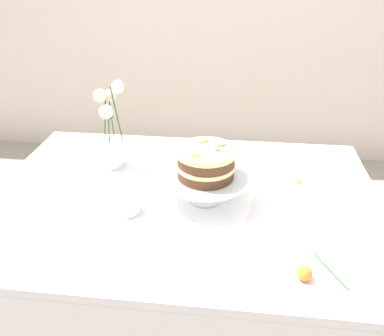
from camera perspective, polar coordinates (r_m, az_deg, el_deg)
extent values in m
plane|color=#9E9384|center=(1.94, -1.00, -22.68)|extent=(12.00, 12.00, 0.00)
cube|color=white|center=(1.45, -1.24, -4.48)|extent=(1.40, 1.00, 0.03)
cylinder|color=brown|center=(2.13, -15.91, -5.78)|extent=(0.06, 0.06, 0.71)
cylinder|color=brown|center=(2.03, 17.75, -8.00)|extent=(0.06, 0.06, 0.71)
cube|color=white|center=(1.42, 1.88, -4.62)|extent=(0.37, 0.37, 0.00)
cylinder|color=silver|center=(1.41, 1.88, -4.40)|extent=(0.11, 0.11, 0.01)
cylinder|color=silver|center=(1.39, 1.91, -2.94)|extent=(0.03, 0.03, 0.07)
cylinder|color=silver|center=(1.37, 1.94, -1.38)|extent=(0.29, 0.29, 0.01)
cylinder|color=brown|center=(1.36, 1.96, -0.52)|extent=(0.19, 0.19, 0.04)
cylinder|color=beige|center=(1.34, 1.97, 0.40)|extent=(0.20, 0.20, 0.01)
cylinder|color=brown|center=(1.33, 1.99, 1.33)|extent=(0.19, 0.19, 0.04)
cylinder|color=beige|center=(1.32, 2.01, 2.36)|extent=(0.20, 0.20, 0.02)
ellipsoid|color=yellow|center=(1.37, 1.84, 3.90)|extent=(0.04, 0.03, 0.01)
ellipsoid|color=yellow|center=(1.35, 4.26, 3.39)|extent=(0.03, 0.02, 0.00)
ellipsoid|color=#E56B51|center=(1.34, 4.19, 3.35)|extent=(0.03, 0.03, 0.01)
ellipsoid|color=yellow|center=(1.27, 0.43, 1.82)|extent=(0.04, 0.03, 0.01)
ellipsoid|color=#E56B51|center=(1.31, 3.54, 2.69)|extent=(0.03, 0.03, 0.01)
cylinder|color=silver|center=(1.65, -10.98, 1.46)|extent=(0.07, 0.07, 0.08)
cone|color=silver|center=(1.62, -11.21, 3.68)|extent=(0.11, 0.11, 0.06)
cylinder|color=#2D6028|center=(1.56, -10.67, 7.55)|extent=(0.03, 0.01, 0.22)
sphere|color=#F9DAD5|center=(1.52, -10.51, 11.28)|extent=(0.05, 0.05, 0.05)
cylinder|color=#2D6028|center=(1.59, -11.36, 7.06)|extent=(0.01, 0.02, 0.17)
sphere|color=beige|center=(1.57, -11.56, 10.06)|extent=(0.05, 0.05, 0.05)
ellipsoid|color=#236B2D|center=(1.60, -11.49, 7.22)|extent=(0.02, 0.04, 0.02)
cylinder|color=#2D6028|center=(1.59, -12.23, 6.96)|extent=(0.03, 0.01, 0.18)
sphere|color=beige|center=(1.56, -12.95, 9.97)|extent=(0.05, 0.05, 0.05)
cylinder|color=#2D6028|center=(1.58, -11.74, 5.85)|extent=(0.01, 0.02, 0.12)
sphere|color=beige|center=(1.55, -12.12, 7.83)|extent=(0.05, 0.05, 0.05)
cylinder|color=white|center=(1.36, -9.00, -6.36)|extent=(0.14, 0.14, 0.01)
cylinder|color=white|center=(1.35, -9.09, -5.36)|extent=(0.08, 0.08, 0.05)
torus|color=white|center=(1.33, -7.04, -5.44)|extent=(0.03, 0.01, 0.03)
cylinder|color=#2D6028|center=(1.20, 19.02, -13.60)|extent=(0.07, 0.14, 0.01)
sphere|color=orange|center=(1.14, 15.68, -14.16)|extent=(0.04, 0.04, 0.04)
ellipsoid|color=orange|center=(1.58, 14.83, -1.84)|extent=(0.04, 0.03, 0.01)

